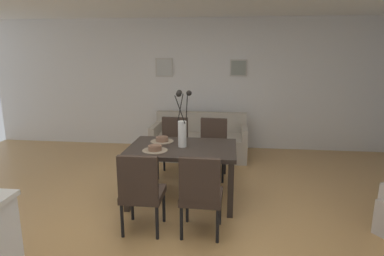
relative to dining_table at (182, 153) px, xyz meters
The scene contains 15 objects.
ground_plane 0.91m from the dining_table, 84.29° to the right, with size 9.00×9.00×0.00m, color tan.
back_wall_panel 2.70m from the dining_table, 88.64° to the left, with size 9.00×0.10×2.60m, color silver.
dining_table is the anchor object (origin of this frame).
dining_chair_near_left 0.95m from the dining_table, 109.54° to the right, with size 0.44×0.44×0.92m.
dining_chair_near_right 0.97m from the dining_table, 107.07° to the left, with size 0.47×0.47×0.92m.
dining_chair_far_left 0.94m from the dining_table, 69.59° to the right, with size 0.45×0.45×0.92m.
dining_chair_far_right 0.99m from the dining_table, 69.19° to the left, with size 0.47×0.47×0.92m.
centerpiece_vase 0.37m from the dining_table, 55.35° to the left, with size 0.21×0.23×0.73m.
placemat_near_left 0.39m from the dining_table, 145.53° to the right, with size 0.32×0.32×0.01m, color #7F705B.
bowl_near_left 0.40m from the dining_table, 145.53° to the right, with size 0.17×0.17×0.07m.
placemat_near_right 0.39m from the dining_table, 145.53° to the left, with size 0.32×0.32×0.01m, color #7F705B.
bowl_near_right 0.40m from the dining_table, 145.53° to the left, with size 0.17×0.17×0.07m.
sofa 1.95m from the dining_table, 88.57° to the left, with size 1.75×0.84×0.80m.
framed_picture_left 2.84m from the dining_table, 106.26° to the left, with size 0.35×0.03×0.37m.
framed_picture_center 2.84m from the dining_table, 73.74° to the left, with size 0.34×0.03×0.33m.
Camera 1 is at (0.55, -3.47, 1.96)m, focal length 30.87 mm.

